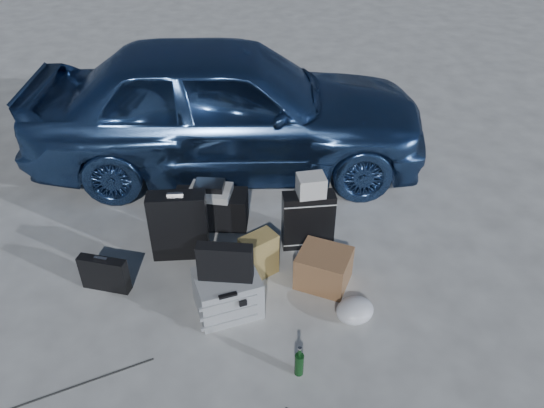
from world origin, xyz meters
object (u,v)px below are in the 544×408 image
at_px(pelican_case, 228,293).
at_px(suitcase_right, 308,220).
at_px(suitcase_left, 179,226).
at_px(green_bottle, 299,361).
at_px(car, 228,106).
at_px(duffel_bag, 212,209).
at_px(cardboard_box, 324,268).
at_px(briefcase, 104,274).

height_order(pelican_case, suitcase_right, suitcase_right).
relative_size(suitcase_left, green_bottle, 2.49).
bearing_deg(suitcase_right, car, 112.44).
height_order(pelican_case, duffel_bag, pelican_case).
distance_m(car, cardboard_box, 2.22).
bearing_deg(briefcase, cardboard_box, 15.34).
distance_m(pelican_case, cardboard_box, 0.85).
bearing_deg(car, duffel_bag, 173.05).
bearing_deg(duffel_bag, suitcase_left, -114.53).
bearing_deg(pelican_case, briefcase, 147.39).
height_order(suitcase_left, green_bottle, suitcase_left).
xyz_separation_m(pelican_case, briefcase, (-1.00, 0.36, -0.02)).
bearing_deg(pelican_case, car, 73.29).
bearing_deg(pelican_case, suitcase_left, 104.87).
bearing_deg(suitcase_left, cardboard_box, -20.39).
xyz_separation_m(suitcase_left, duffel_bag, (0.29, 0.43, -0.15)).
relative_size(duffel_bag, cardboard_box, 1.65).
distance_m(car, suitcase_left, 1.67).
xyz_separation_m(suitcase_right, green_bottle, (-0.31, -1.41, -0.15)).
height_order(briefcase, suitcase_right, suitcase_right).
bearing_deg(suitcase_left, green_bottle, -56.21).
xyz_separation_m(car, duffel_bag, (-0.25, -1.11, -0.55)).
distance_m(suitcase_left, duffel_bag, 0.54).
height_order(car, duffel_bag, car).
bearing_deg(pelican_case, duffel_bag, 81.83).
bearing_deg(suitcase_left, car, 73.57).
distance_m(suitcase_right, duffel_bag, 0.97).
bearing_deg(car, suitcase_right, -152.39).
distance_m(duffel_bag, cardboard_box, 1.31).
height_order(suitcase_right, green_bottle, suitcase_right).
bearing_deg(green_bottle, car, 96.11).
bearing_deg(car, suitcase_left, 166.42).
distance_m(car, briefcase, 2.29).
bearing_deg(cardboard_box, green_bottle, -111.56).
height_order(briefcase, suitcase_left, suitcase_left).
bearing_deg(cardboard_box, pelican_case, -165.37).
bearing_deg(duffel_bag, suitcase_right, -16.66).
bearing_deg(cardboard_box, car, 108.09).
height_order(car, green_bottle, car).
bearing_deg(suitcase_left, briefcase, -146.77).
relative_size(duffel_bag, green_bottle, 2.65).
bearing_deg(cardboard_box, suitcase_right, 95.31).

